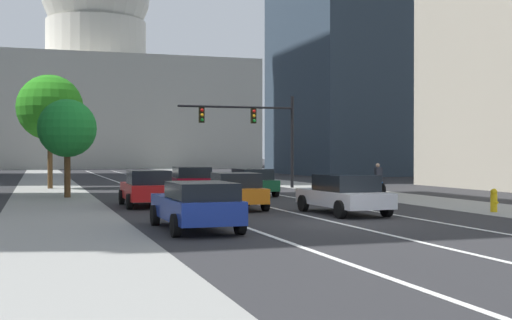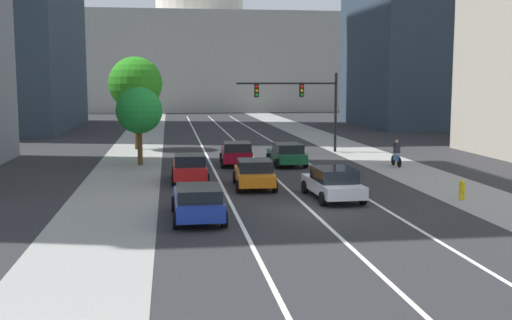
{
  "view_description": "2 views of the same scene",
  "coord_description": "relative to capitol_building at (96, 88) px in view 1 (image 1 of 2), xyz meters",
  "views": [
    {
      "loc": [
        -9.26,
        -20.35,
        2.26
      ],
      "look_at": [
        1.5,
        13.01,
        1.92
      ],
      "focal_mm": 47.81,
      "sensor_mm": 36.0,
      "label": 1
    },
    {
      "loc": [
        -5.89,
        -25.4,
        5.53
      ],
      "look_at": [
        -0.98,
        10.12,
        0.93
      ],
      "focal_mm": 44.28,
      "sensor_mm": 36.0,
      "label": 2
    }
  ],
  "objects": [
    {
      "name": "ground_plane",
      "position": [
        0.0,
        -52.84,
        -12.91
      ],
      "size": [
        400.0,
        400.0,
        0.0
      ],
      "primitive_type": "plane",
      "color": "#2B2B2D"
    },
    {
      "name": "sidewalk_left",
      "position": [
        -8.49,
        -57.84,
        -12.9
      ],
      "size": [
        4.15,
        130.0,
        0.01
      ],
      "primitive_type": "cube",
      "color": "gray",
      "rests_on": "ground"
    },
    {
      "name": "sidewalk_right",
      "position": [
        8.49,
        -57.84,
        -12.9
      ],
      "size": [
        4.15,
        130.0,
        0.01
      ],
      "primitive_type": "cube",
      "color": "gray",
      "rests_on": "ground"
    },
    {
      "name": "lane_stripe_left",
      "position": [
        -3.21,
        -67.84,
        -12.9
      ],
      "size": [
        0.16,
        90.0,
        0.01
      ],
      "primitive_type": "cube",
      "color": "white",
      "rests_on": "ground"
    },
    {
      "name": "lane_stripe_center",
      "position": [
        0.0,
        -67.84,
        -12.9
      ],
      "size": [
        0.16,
        90.0,
        0.01
      ],
      "primitive_type": "cube",
      "color": "white",
      "rests_on": "ground"
    },
    {
      "name": "lane_stripe_right",
      "position": [
        3.21,
        -67.84,
        -12.9
      ],
      "size": [
        0.16,
        90.0,
        0.01
      ],
      "primitive_type": "cube",
      "color": "white",
      "rests_on": "ground"
    },
    {
      "name": "capitol_building",
      "position": [
        0.0,
        0.0,
        0.0
      ],
      "size": [
        48.06,
        26.35,
        38.43
      ],
      "color": "beige",
      "rests_on": "ground"
    },
    {
      "name": "car_orange",
      "position": [
        -1.61,
        -86.62,
        -12.15
      ],
      "size": [
        2.2,
        4.4,
        1.48
      ],
      "rotation": [
        0.0,
        0.0,
        1.52
      ],
      "color": "orange",
      "rests_on": "ground"
    },
    {
      "name": "car_white",
      "position": [
        1.61,
        -90.13,
        -12.14
      ],
      "size": [
        2.21,
        4.68,
        1.47
      ],
      "rotation": [
        0.0,
        0.0,
        1.61
      ],
      "color": "silver",
      "rests_on": "ground"
    },
    {
      "name": "car_green",
      "position": [
        1.61,
        -78.54,
        -12.15
      ],
      "size": [
        2.11,
        4.46,
        1.45
      ],
      "rotation": [
        0.0,
        0.0,
        1.6
      ],
      "color": "#14512D",
      "rests_on": "ground"
    },
    {
      "name": "car_red",
      "position": [
        -4.82,
        -84.28,
        -12.12
      ],
      "size": [
        2.01,
        4.35,
        1.55
      ],
      "rotation": [
        0.0,
        0.0,
        1.56
      ],
      "color": "red",
      "rests_on": "ground"
    },
    {
      "name": "car_crimson",
      "position": [
        -1.62,
        -78.1,
        -12.09
      ],
      "size": [
        2.23,
        4.21,
        1.57
      ],
      "rotation": [
        0.0,
        0.0,
        1.52
      ],
      "color": "maroon",
      "rests_on": "ground"
    },
    {
      "name": "car_blue",
      "position": [
        -4.81,
        -93.71,
        -12.14
      ],
      "size": [
        2.07,
        4.7,
        1.44
      ],
      "rotation": [
        0.0,
        0.0,
        1.58
      ],
      "color": "#1E389E",
      "rests_on": "ground"
    },
    {
      "name": "traffic_signal_mast",
      "position": [
        4.21,
        -71.37,
        -8.76
      ],
      "size": [
        7.71,
        0.39,
        6.01
      ],
      "color": "black",
      "rests_on": "ground"
    },
    {
      "name": "fire_hydrant",
      "position": [
        7.47,
        -91.12,
        -12.45
      ],
      "size": [
        0.26,
        0.35,
        0.91
      ],
      "color": "yellow",
      "rests_on": "ground"
    },
    {
      "name": "cyclist",
      "position": [
        8.44,
        -79.98,
        -12.06
      ],
      "size": [
        0.36,
        1.7,
        1.72
      ],
      "rotation": [
        0.0,
        0.0,
        1.58
      ],
      "color": "black",
      "rests_on": "ground"
    },
    {
      "name": "street_tree_near_left",
      "position": [
        -7.77,
        -77.14,
        -9.38
      ],
      "size": [
        2.98,
        2.98,
        5.04
      ],
      "color": "#51381E",
      "rests_on": "ground"
    },
    {
      "name": "street_tree_mid_left",
      "position": [
        -8.45,
        -67.64,
        -7.72
      ],
      "size": [
        4.2,
        4.2,
        7.3
      ],
      "color": "#51381E",
      "rests_on": "ground"
    }
  ]
}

